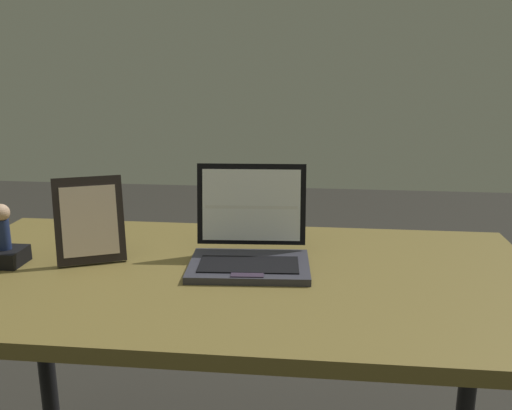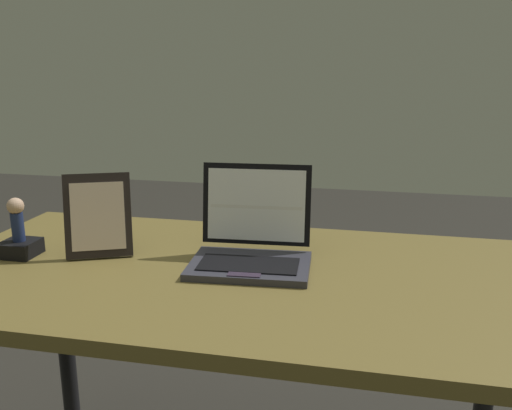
# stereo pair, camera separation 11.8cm
# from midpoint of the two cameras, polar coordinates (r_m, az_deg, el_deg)

# --- Properties ---
(desk) EXTENTS (1.38, 0.72, 0.72)m
(desk) POSITION_cam_midpoint_polar(r_m,az_deg,el_deg) (1.26, -5.28, -10.45)
(desk) COLOR brown
(desk) RESTS_ON ground
(laptop_front) EXTENTS (0.28, 0.23, 0.22)m
(laptop_front) POSITION_cam_midpoint_polar(r_m,az_deg,el_deg) (1.25, -3.35, -4.27)
(laptop_front) COLOR #302F3A
(laptop_front) RESTS_ON desk
(photo_frame) EXTENTS (0.17, 0.12, 0.20)m
(photo_frame) POSITION_cam_midpoint_polar(r_m,az_deg,el_deg) (1.33, -19.45, -1.59)
(photo_frame) COLOR black
(photo_frame) RESTS_ON desk
(figurine_stand) EXTENTS (0.08, 0.08, 0.04)m
(figurine_stand) POSITION_cam_midpoint_polar(r_m,az_deg,el_deg) (1.41, -26.87, -4.88)
(figurine_stand) COLOR black
(figurine_stand) RESTS_ON desk
(figurine) EXTENTS (0.04, 0.04, 0.11)m
(figurine) POSITION_cam_midpoint_polar(r_m,az_deg,el_deg) (1.39, -27.24, -1.77)
(figurine) COLOR navy
(figurine) RESTS_ON figurine_stand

